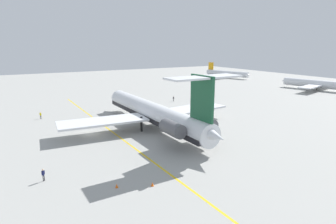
{
  "coord_description": "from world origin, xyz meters",
  "views": [
    {
      "loc": [
        56.89,
        -14.02,
        18.35
      ],
      "look_at": [
        1.88,
        17.58,
        3.17
      ],
      "focal_mm": 30.06,
      "sensor_mm": 36.0,
      "label": 1
    }
  ],
  "objects": [
    {
      "name": "ground",
      "position": [
        0.0,
        0.0,
        0.0
      ],
      "size": [
        291.45,
        291.45,
        0.0
      ],
      "primitive_type": "plane",
      "color": "#9E9E99"
    },
    {
      "name": "main_jetliner",
      "position": [
        3.18,
        13.61,
        3.68
      ],
      "size": [
        46.32,
        41.22,
        13.51
      ],
      "rotation": [
        0.0,
        0.0,
        3.16
      ],
      "color": "silver",
      "rests_on": "ground"
    },
    {
      "name": "airliner_far_left",
      "position": [
        -65.68,
        95.9,
        2.43
      ],
      "size": [
        27.25,
        27.27,
        8.27
      ],
      "rotation": [
        0.0,
        0.0,
        0.29
      ],
      "color": "silver",
      "rests_on": "ground"
    },
    {
      "name": "airliner_mid_left",
      "position": [
        -13.65,
        97.57,
        2.56
      ],
      "size": [
        28.87,
        28.81,
        8.7
      ],
      "rotation": [
        0.0,
        0.0,
        3.38
      ],
      "color": "silver",
      "rests_on": "ground"
    },
    {
      "name": "ground_crew_near_nose",
      "position": [
        -21.91,
        33.35,
        1.07
      ],
      "size": [
        0.31,
        0.34,
        1.69
      ],
      "rotation": [
        0.0,
        0.0,
        2.43
      ],
      "color": "black",
      "rests_on": "ground"
    },
    {
      "name": "ground_crew_near_tail",
      "position": [
        -19.33,
        -7.65,
        1.11
      ],
      "size": [
        0.28,
        0.42,
        1.76
      ],
      "rotation": [
        0.0,
        0.0,
        5.9
      ],
      "color": "black",
      "rests_on": "ground"
    },
    {
      "name": "ground_crew_portside",
      "position": [
        17.46,
        -11.19,
        1.15
      ],
      "size": [
        0.29,
        0.44,
        1.82
      ],
      "rotation": [
        0.0,
        0.0,
        0.37
      ],
      "color": "black",
      "rests_on": "ground"
    },
    {
      "name": "safety_cone_nose",
      "position": [
        24.26,
        -3.08,
        0.28
      ],
      "size": [
        0.4,
        0.4,
        0.55
      ],
      "primitive_type": "cone",
      "color": "#EA590F",
      "rests_on": "ground"
    },
    {
      "name": "safety_cone_wingtip",
      "position": [
        26.23,
        1.19,
        0.28
      ],
      "size": [
        0.4,
        0.4,
        0.55
      ],
      "primitive_type": "cone",
      "color": "#EA590F",
      "rests_on": "ground"
    },
    {
      "name": "taxiway_centreline",
      "position": [
        1.88,
        4.51,
        0.0
      ],
      "size": [
        90.68,
        2.24,
        0.01
      ],
      "primitive_type": "cube",
      "rotation": [
        0.0,
        0.0,
        3.16
      ],
      "color": "gold",
      "rests_on": "ground"
    }
  ]
}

